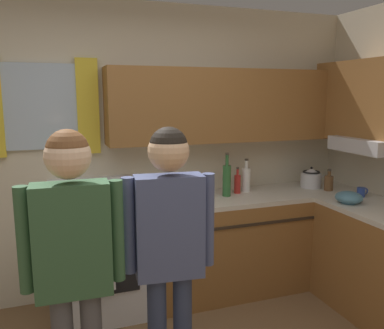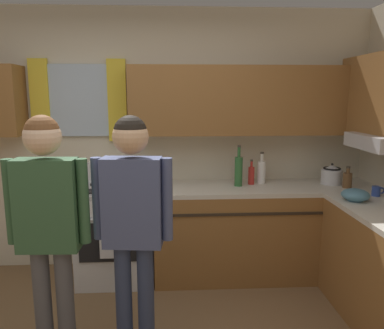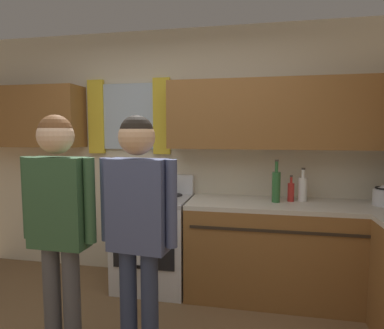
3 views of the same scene
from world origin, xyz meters
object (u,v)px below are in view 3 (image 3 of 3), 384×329
Objects in this scene: bottle_wine_green at (276,186)px; bottle_sauce_red at (291,192)px; bottle_milk_white at (303,188)px; adult_in_plaid at (138,215)px; adult_left at (59,212)px; stove_oven at (154,240)px.

bottle_sauce_red is at bearing 24.42° from bottle_wine_green.
bottle_wine_green is 0.16m from bottle_sauce_red.
adult_in_plaid is (-1.14, -1.30, 0.02)m from bottle_milk_white.
adult_left is (-1.40, -1.24, -0.01)m from bottle_wine_green.
bottle_wine_green reaches higher than bottle_milk_white.
bottle_sauce_red is (1.31, 0.07, 0.53)m from stove_oven.
bottle_milk_white reaches higher than stove_oven.
stove_oven is 4.48× the size of bottle_sauce_red.
bottle_sauce_red is 0.15× the size of adult_left.
stove_oven is 1.42m from bottle_sauce_red.
bottle_wine_green is 1.87m from adult_left.
bottle_sauce_red is at bearing -160.29° from bottle_milk_white.
bottle_milk_white is at bearing 39.19° from adult_left.
bottle_milk_white is (0.11, 0.04, 0.03)m from bottle_sauce_red.
adult_in_plaid is (0.51, 0.04, -0.00)m from adult_left.
adult_in_plaid is (0.29, -1.19, 0.57)m from stove_oven.
bottle_wine_green is 1.49m from adult_in_plaid.
adult_left reaches higher than bottle_sauce_red.
adult_in_plaid reaches higher than stove_oven.
bottle_sauce_red is 1.63m from adult_in_plaid.
adult_left is at bearing -100.42° from stove_oven.
adult_left is 0.51m from adult_in_plaid.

